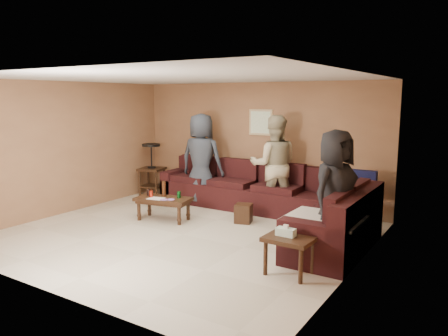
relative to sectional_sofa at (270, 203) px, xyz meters
name	(u,v)px	position (x,y,z in m)	size (l,w,h in m)	color
room	(181,132)	(-0.81, -1.52, 1.34)	(5.60, 5.50, 2.50)	beige
sectional_sofa	(270,203)	(0.00, 0.00, 0.00)	(4.65, 2.90, 0.97)	black
coffee_table	(163,201)	(-1.64, -1.02, 0.03)	(1.07, 0.68, 0.69)	#331D11
end_table_left	(152,168)	(-3.21, 0.44, 0.28)	(0.62, 0.62, 1.17)	#331D11
side_table_right	(289,242)	(1.29, -2.08, 0.10)	(0.61, 0.50, 0.64)	#331D11
waste_bin	(243,213)	(-0.33, -0.39, -0.16)	(0.28, 0.28, 0.34)	#331D11
wall_art	(261,122)	(-0.71, 0.96, 1.37)	(0.52, 0.04, 0.52)	tan
person_left	(201,159)	(-1.77, 0.36, 0.61)	(0.92, 0.60, 1.88)	#2F3641
person_middle	(274,165)	(-0.15, 0.44, 0.61)	(0.91, 0.71, 1.88)	tan
person_right	(334,193)	(1.52, -1.10, 0.56)	(0.87, 0.56, 1.77)	black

